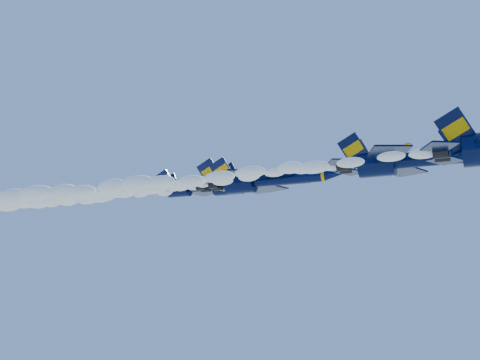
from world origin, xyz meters
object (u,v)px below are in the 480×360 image
at_px(jet_second, 411,160).
at_px(jet_fourth, 255,181).
at_px(jet_fifth, 198,187).
at_px(jet_third, 266,180).

bearing_deg(jet_second, jet_fourth, 144.48).
relative_size(jet_fourth, jet_fifth, 1.17).
relative_size(jet_second, jet_third, 1.00).
height_order(jet_second, jet_third, jet_third).
distance_m(jet_second, jet_fifth, 40.75).
bearing_deg(jet_second, jet_fifth, 144.80).
relative_size(jet_second, jet_fifth, 1.04).
distance_m(jet_third, jet_fourth, 7.82).
bearing_deg(jet_third, jet_second, -26.42).
bearing_deg(jet_fourth, jet_third, -58.96).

